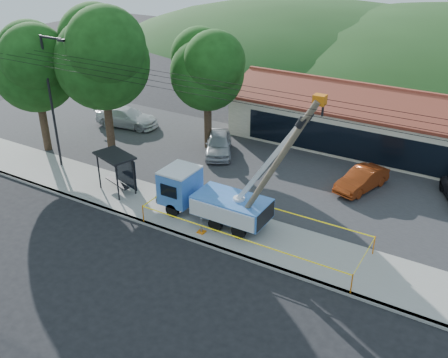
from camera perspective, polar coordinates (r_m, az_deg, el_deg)
ground at (r=24.93m, az=-4.32°, el=-10.04°), size 120.00×120.00×0.00m
curb at (r=26.29m, az=-1.70°, el=-7.56°), size 60.00×0.25×0.15m
sidewalk at (r=27.64m, az=0.42°, el=-5.65°), size 60.00×4.00×0.15m
parking_lot at (r=33.91m, az=7.30°, el=0.63°), size 60.00×12.00×0.10m
strip_mall at (r=39.15m, az=17.70°, el=6.13°), size 22.50×8.53×4.67m
streetlight at (r=34.51m, az=-19.04°, el=9.23°), size 2.13×0.22×9.00m
tree_west_near at (r=34.65m, az=-13.83°, el=13.80°), size 7.56×6.72×10.80m
tree_west_far at (r=37.54m, az=-20.94°, el=12.26°), size 6.84×6.08×9.48m
tree_lot at (r=35.71m, az=-1.96°, el=12.75°), size 6.30×5.60×8.94m
hill_west at (r=77.42m, az=10.41°, el=15.39°), size 78.40×56.00×28.00m
utility_truck at (r=27.73m, az=-1.49°, el=-2.03°), size 9.24×3.47×8.24m
leaning_pole at (r=24.31m, az=5.82°, el=1.49°), size 4.46×1.66×8.14m
bus_shelter at (r=31.24m, az=-12.05°, el=1.72°), size 2.90×2.24×2.47m
caution_tape at (r=26.41m, az=3.29°, el=-5.20°), size 11.97×3.60×1.04m
car_silver at (r=36.57m, az=-0.62°, el=2.79°), size 3.87×4.89×1.56m
car_red at (r=32.77m, az=15.31°, el=-1.26°), size 2.59×4.38×1.37m
car_white at (r=42.54m, az=-10.93°, el=5.85°), size 5.62×3.04×1.55m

